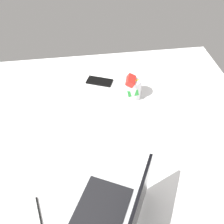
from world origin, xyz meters
TOP-DOWN VIEW (x-y plane):
  - bed_mattress at (0.00, 0.00)cm, footprint 180.00×140.00cm
  - laptop at (17.53, -6.43)cm, footprint 39.90×35.68cm
  - snack_cup at (-47.60, 13.89)cm, footprint 10.67×9.28cm
  - cell_phone at (-62.04, -1.56)cm, footprint 11.71×15.54cm
  - charger_cable at (11.95, -29.98)cm, footprint 16.68×4.49cm

SIDE VIEW (x-z plane):
  - bed_mattress at x=0.00cm, z-range 0.00..18.00cm
  - charger_cable at x=11.95cm, z-range 18.00..18.60cm
  - cell_phone at x=-62.04cm, z-range 18.00..18.80cm
  - laptop at x=17.53cm, z-range 10.91..33.91cm
  - snack_cup at x=-47.60cm, z-range 16.78..31.11cm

